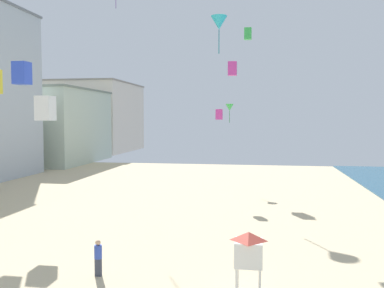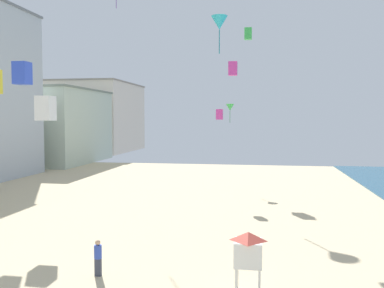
{
  "view_description": "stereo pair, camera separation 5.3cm",
  "coord_description": "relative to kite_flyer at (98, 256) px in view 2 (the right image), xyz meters",
  "views": [
    {
      "loc": [
        9.34,
        -3.51,
        7.04
      ],
      "look_at": [
        5.59,
        19.39,
        5.62
      ],
      "focal_mm": 39.04,
      "sensor_mm": 36.0,
      "label": 1
    },
    {
      "loc": [
        9.4,
        -3.5,
        7.04
      ],
      "look_at": [
        5.59,
        19.39,
        5.62
      ],
      "focal_mm": 39.04,
      "sensor_mm": 36.0,
      "label": 2
    }
  ],
  "objects": [
    {
      "name": "boardwalk_hotel_distant",
      "position": [
        -28.07,
        68.44,
        6.41
      ],
      "size": [
        15.74,
        21.55,
        14.65
      ],
      "color": "silver",
      "rests_on": "ground"
    },
    {
      "name": "kite_blue_box",
      "position": [
        -8.34,
        7.98,
        9.09
      ],
      "size": [
        0.93,
        0.93,
        1.47
      ],
      "color": "blue"
    },
    {
      "name": "lifeguard_stand",
      "position": [
        6.68,
        -0.91,
        0.92
      ],
      "size": [
        1.1,
        1.1,
        2.55
      ],
      "rotation": [
        0.0,
        0.0,
        0.3
      ],
      "color": "white",
      "rests_on": "ground"
    },
    {
      "name": "kite_green_delta",
      "position": [
        3.94,
        25.9,
        7.28
      ],
      "size": [
        0.85,
        0.85,
        1.93
      ],
      "color": "green"
    },
    {
      "name": "kite_green_box",
      "position": [
        6.14,
        13.52,
        12.26
      ],
      "size": [
        0.52,
        0.52,
        0.82
      ],
      "color": "green"
    },
    {
      "name": "boardwalk_hotel_far",
      "position": [
        -28.07,
        45.2,
        4.96
      ],
      "size": [
        17.75,
        18.69,
        11.74
      ],
      "color": "#B7C6B2",
      "rests_on": "ground"
    },
    {
      "name": "kite_cyan_delta",
      "position": [
        3.4,
        19.97,
        14.57
      ],
      "size": [
        1.45,
        1.45,
        3.3
      ],
      "color": "#2DB7CC"
    },
    {
      "name": "kite_white_box",
      "position": [
        -6.29,
        7.14,
        6.77
      ],
      "size": [
        0.98,
        0.98,
        1.55
      ],
      "color": "white"
    },
    {
      "name": "kite_flyer",
      "position": [
        0.0,
        0.0,
        0.0
      ],
      "size": [
        0.34,
        0.34,
        1.64
      ],
      "rotation": [
        0.0,
        0.0,
        3.1
      ],
      "color": "#383D4C",
      "rests_on": "ground"
    },
    {
      "name": "kite_magenta_box",
      "position": [
        3.51,
        19.24,
        6.49
      ],
      "size": [
        0.58,
        0.58,
        0.91
      ],
      "color": "#DB3D9E"
    },
    {
      "name": "kite_magenta_box_2",
      "position": [
        4.27,
        25.14,
        11.16
      ],
      "size": [
        0.87,
        0.87,
        1.37
      ],
      "color": "#DB3D9E"
    }
  ]
}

